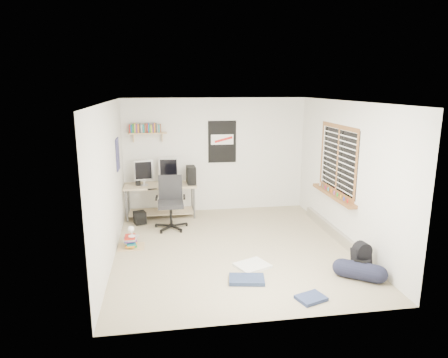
{
  "coord_description": "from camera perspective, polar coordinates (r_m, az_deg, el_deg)",
  "views": [
    {
      "loc": [
        -1.16,
        -6.38,
        2.75
      ],
      "look_at": [
        -0.08,
        0.49,
        1.12
      ],
      "focal_mm": 32.0,
      "sensor_mm": 36.0,
      "label": 1
    }
  ],
  "objects": [
    {
      "name": "office_chair",
      "position": [
        7.86,
        -7.63,
        -3.64
      ],
      "size": [
        0.71,
        0.71,
        1.04
      ],
      "primitive_type": "cube",
      "rotation": [
        0.0,
        0.0,
        -0.04
      ],
      "color": "black",
      "rests_on": "floor"
    },
    {
      "name": "poster_left_wall",
      "position": [
        7.72,
        -14.96,
        3.43
      ],
      "size": [
        0.02,
        0.42,
        0.6
      ],
      "primitive_type": "cube",
      "color": "navy",
      "rests_on": "left_wall"
    },
    {
      "name": "ceiling",
      "position": [
        6.49,
        1.41,
        11.03
      ],
      "size": [
        4.0,
        4.5,
        0.01
      ],
      "primitive_type": "cube",
      "color": "white",
      "rests_on": "ground"
    },
    {
      "name": "right_wall",
      "position": [
        7.27,
        17.09,
        0.7
      ],
      "size": [
        0.01,
        4.5,
        2.5
      ],
      "primitive_type": "cube",
      "color": "silver",
      "rests_on": "ground"
    },
    {
      "name": "jeans_a",
      "position": [
        5.93,
        3.26,
        -14.13
      ],
      "size": [
        0.56,
        0.41,
        0.06
      ],
      "primitive_type": "cube",
      "rotation": [
        0.0,
        0.0,
        -0.18
      ],
      "color": "#22304E",
      "rests_on": "floor"
    },
    {
      "name": "monitor_right",
      "position": [
        8.58,
        -7.94,
        0.63
      ],
      "size": [
        0.4,
        0.15,
        0.43
      ],
      "primitive_type": "cube",
      "rotation": [
        0.0,
        0.0,
        -0.13
      ],
      "color": "#999A9E",
      "rests_on": "desk"
    },
    {
      "name": "pc_tower",
      "position": [
        8.51,
        -4.72,
        0.49
      ],
      "size": [
        0.19,
        0.38,
        0.39
      ],
      "primitive_type": "cube",
      "rotation": [
        0.0,
        0.0,
        0.03
      ],
      "color": "black",
      "rests_on": "desk"
    },
    {
      "name": "floor",
      "position": [
        7.04,
        1.3,
        -9.84
      ],
      "size": [
        4.0,
        4.5,
        0.01
      ],
      "primitive_type": "cube",
      "color": "gray",
      "rests_on": "ground"
    },
    {
      "name": "desk",
      "position": [
        8.67,
        -9.0,
        -2.95
      ],
      "size": [
        1.62,
        1.0,
        0.69
      ],
      "primitive_type": "cube",
      "rotation": [
        0.0,
        0.0,
        -0.24
      ],
      "color": "tan",
      "rests_on": "floor"
    },
    {
      "name": "wall_shelf",
      "position": [
        8.58,
        -10.87,
        6.46
      ],
      "size": [
        0.8,
        0.22,
        0.24
      ],
      "primitive_type": "cube",
      "color": "tan",
      "rests_on": "back_wall"
    },
    {
      "name": "book_stack",
      "position": [
        7.2,
        -13.15,
        -8.35
      ],
      "size": [
        0.52,
        0.46,
        0.31
      ],
      "primitive_type": "cube",
      "rotation": [
        0.0,
        0.0,
        0.2
      ],
      "color": "brown",
      "rests_on": "floor"
    },
    {
      "name": "tshirt",
      "position": [
        6.37,
        4.05,
        -12.23
      ],
      "size": [
        0.61,
        0.57,
        0.04
      ],
      "primitive_type": "cube",
      "rotation": [
        0.0,
        0.0,
        0.41
      ],
      "color": "silver",
      "rests_on": "floor"
    },
    {
      "name": "left_wall",
      "position": [
        6.61,
        -16.03,
        -0.45
      ],
      "size": [
        0.01,
        4.5,
        2.5
      ],
      "primitive_type": "cube",
      "color": "silver",
      "rests_on": "ground"
    },
    {
      "name": "backpack",
      "position": [
        6.47,
        19.03,
        -10.79
      ],
      "size": [
        0.29,
        0.24,
        0.36
      ],
      "primitive_type": "cube",
      "rotation": [
        0.0,
        0.0,
        0.12
      ],
      "color": "black",
      "rests_on": "floor"
    },
    {
      "name": "baseboard_heater",
      "position": [
        7.83,
        15.23,
        -7.15
      ],
      "size": [
        0.08,
        2.5,
        0.18
      ],
      "primitive_type": "cube",
      "color": "#B7B2A8",
      "rests_on": "floor"
    },
    {
      "name": "monitor_left",
      "position": [
        8.49,
        -11.36,
        0.3
      ],
      "size": [
        0.38,
        0.16,
        0.41
      ],
      "primitive_type": "cube",
      "rotation": [
        0.0,
        0.0,
        0.17
      ],
      "color": "#AFAFB4",
      "rests_on": "desk"
    },
    {
      "name": "duffel_bag",
      "position": [
        6.25,
        18.8,
        -12.25
      ],
      "size": [
        0.37,
        0.37,
        0.52
      ],
      "primitive_type": "cylinder",
      "rotation": [
        0.0,
        0.0,
        -0.63
      ],
      "color": "black",
      "rests_on": "floor"
    },
    {
      "name": "subwoofer",
      "position": [
        8.31,
        -11.94,
        -5.42
      ],
      "size": [
        0.28,
        0.28,
        0.25
      ],
      "primitive_type": "cube",
      "rotation": [
        0.0,
        0.0,
        0.33
      ],
      "color": "black",
      "rests_on": "floor"
    },
    {
      "name": "keyboard",
      "position": [
        8.32,
        -9.71,
        -1.28
      ],
      "size": [
        0.38,
        0.24,
        0.02
      ],
      "primitive_type": "cube",
      "rotation": [
        0.0,
        0.0,
        0.35
      ],
      "color": "black",
      "rests_on": "desk"
    },
    {
      "name": "back_wall",
      "position": [
        8.84,
        -1.25,
        3.41
      ],
      "size": [
        4.0,
        0.01,
        2.5
      ],
      "primitive_type": "cube",
      "color": "silver",
      "rests_on": "ground"
    },
    {
      "name": "speaker_right",
      "position": [
        8.31,
        -6.44,
        -0.69
      ],
      "size": [
        0.09,
        0.09,
        0.16
      ],
      "primitive_type": "cube",
      "rotation": [
        0.0,
        0.0,
        -0.17
      ],
      "color": "black",
      "rests_on": "desk"
    },
    {
      "name": "poster_back_wall",
      "position": [
        8.79,
        -0.26,
        5.34
      ],
      "size": [
        0.62,
        0.03,
        0.92
      ],
      "primitive_type": "cube",
      "color": "black",
      "rests_on": "back_wall"
    },
    {
      "name": "desk_lamp",
      "position": [
        7.1,
        -13.09,
        -6.67
      ],
      "size": [
        0.13,
        0.21,
        0.2
      ],
      "primitive_type": "cube",
      "rotation": [
        0.0,
        0.0,
        -0.06
      ],
      "color": "white",
      "rests_on": "book_stack"
    },
    {
      "name": "jeans_b",
      "position": [
        5.59,
        12.33,
        -16.28
      ],
      "size": [
        0.43,
        0.38,
        0.05
      ],
      "primitive_type": "cube",
      "rotation": [
        0.0,
        0.0,
        0.33
      ],
      "color": "navy",
      "rests_on": "floor"
    },
    {
      "name": "speaker_left",
      "position": [
        8.55,
        -12.19,
        -0.44
      ],
      "size": [
        0.11,
        0.11,
        0.18
      ],
      "primitive_type": "cube",
      "rotation": [
        0.0,
        0.0,
        0.24
      ],
      "color": "black",
      "rests_on": "desk"
    },
    {
      "name": "window",
      "position": [
        7.48,
        15.82,
        2.68
      ],
      "size": [
        0.1,
        1.5,
        1.26
      ],
      "primitive_type": "cube",
      "color": "brown",
      "rests_on": "right_wall"
    }
  ]
}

